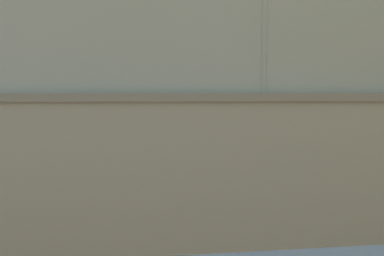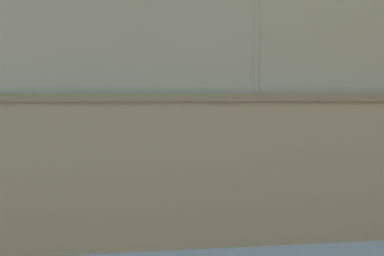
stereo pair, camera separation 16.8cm
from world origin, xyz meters
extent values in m
plane|color=#A36B42|center=(0.00, 0.00, 0.00)|extent=(260.00, 260.00, 0.00)
cylinder|color=black|center=(1.19, 3.58, 0.41)|extent=(0.19, 0.19, 0.82)
cylinder|color=black|center=(1.24, 3.77, 0.41)|extent=(0.19, 0.19, 0.82)
cylinder|color=white|center=(1.21, 3.67, 1.13)|extent=(0.42, 0.42, 0.61)
cylinder|color=tan|center=(1.18, 3.36, 1.25)|extent=(0.58, 0.25, 0.17)
cylinder|color=tan|center=(1.59, 3.89, 1.25)|extent=(0.58, 0.25, 0.17)
sphere|color=tan|center=(1.21, 3.67, 1.55)|extent=(0.23, 0.23, 0.23)
cylinder|color=red|center=(1.21, 3.67, 1.65)|extent=(0.30, 0.30, 0.05)
cylinder|color=black|center=(1.76, 3.84, 1.25)|extent=(0.30, 0.12, 0.04)
ellipsoid|color=#333338|center=(1.97, 3.78, 1.25)|extent=(0.30, 0.11, 0.24)
cylinder|color=#B2B2B2|center=(4.25, 2.17, 0.39)|extent=(0.16, 0.16, 0.79)
cylinder|color=#B2B2B2|center=(4.27, 2.37, 0.39)|extent=(0.16, 0.16, 0.79)
cylinder|color=beige|center=(4.26, 2.27, 1.08)|extent=(0.37, 0.37, 0.58)
cylinder|color=tan|center=(4.28, 1.97, 1.20)|extent=(0.56, 0.15, 0.17)
cylinder|color=tan|center=(4.59, 2.54, 1.20)|extent=(0.56, 0.15, 0.17)
sphere|color=tan|center=(4.26, 2.27, 1.48)|extent=(0.22, 0.22, 0.22)
cylinder|color=red|center=(4.26, 2.27, 1.58)|extent=(0.26, 0.26, 0.05)
cylinder|color=black|center=(4.77, 2.52, 1.20)|extent=(0.30, 0.07, 0.04)
ellipsoid|color=#333338|center=(4.98, 2.49, 1.20)|extent=(0.30, 0.06, 0.24)
sphere|color=white|center=(2.11, 5.46, 1.19)|extent=(0.18, 0.18, 0.18)
camera|label=1|loc=(3.06, 16.54, 1.80)|focal=48.41mm
camera|label=2|loc=(2.90, 16.56, 1.80)|focal=48.41mm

